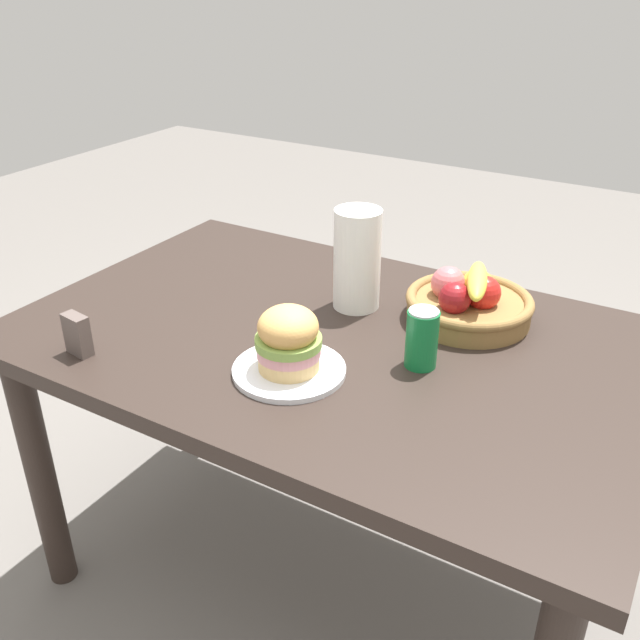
% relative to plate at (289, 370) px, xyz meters
% --- Properties ---
extents(ground_plane, '(8.00, 8.00, 0.00)m').
position_rel_plate_xyz_m(ground_plane, '(-0.01, 0.19, -0.76)').
color(ground_plane, slate).
extents(dining_table, '(1.40, 0.90, 0.75)m').
position_rel_plate_xyz_m(dining_table, '(-0.01, 0.19, -0.11)').
color(dining_table, '#2D231E').
rests_on(dining_table, ground_plane).
extents(plate, '(0.23, 0.23, 0.01)m').
position_rel_plate_xyz_m(plate, '(0.00, 0.00, 0.00)').
color(plate, white).
rests_on(plate, dining_table).
extents(sandwich, '(0.13, 0.13, 0.14)m').
position_rel_plate_xyz_m(sandwich, '(0.00, -0.00, 0.07)').
color(sandwich, '#E5BC75').
rests_on(sandwich, plate).
extents(soda_can, '(0.07, 0.07, 0.13)m').
position_rel_plate_xyz_m(soda_can, '(0.22, 0.16, 0.06)').
color(soda_can, '#147238').
rests_on(soda_can, dining_table).
extents(fruit_basket, '(0.29, 0.29, 0.14)m').
position_rel_plate_xyz_m(fruit_basket, '(0.23, 0.40, 0.04)').
color(fruit_basket, olive).
rests_on(fruit_basket, dining_table).
extents(paper_towel_roll, '(0.11, 0.11, 0.24)m').
position_rel_plate_xyz_m(paper_towel_roll, '(-0.03, 0.33, 0.11)').
color(paper_towel_roll, white).
rests_on(paper_towel_roll, dining_table).
extents(napkin_holder, '(0.06, 0.04, 0.09)m').
position_rel_plate_xyz_m(napkin_holder, '(-0.42, -0.16, 0.04)').
color(napkin_holder, '#594C47').
rests_on(napkin_holder, dining_table).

